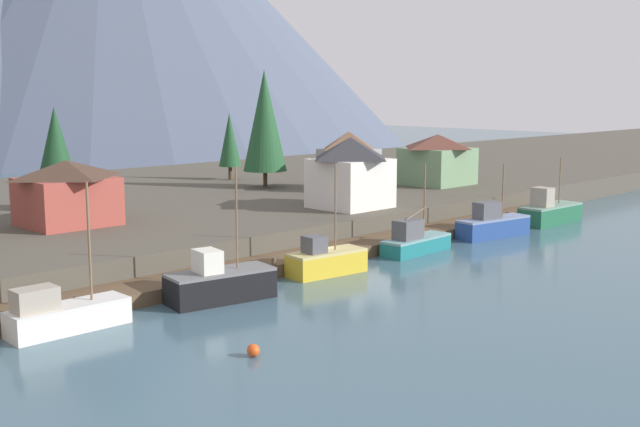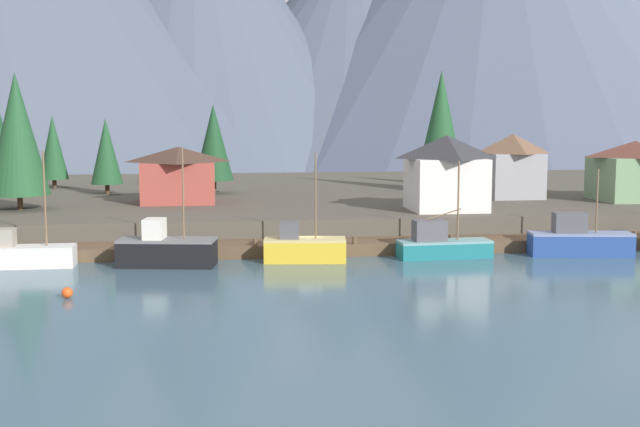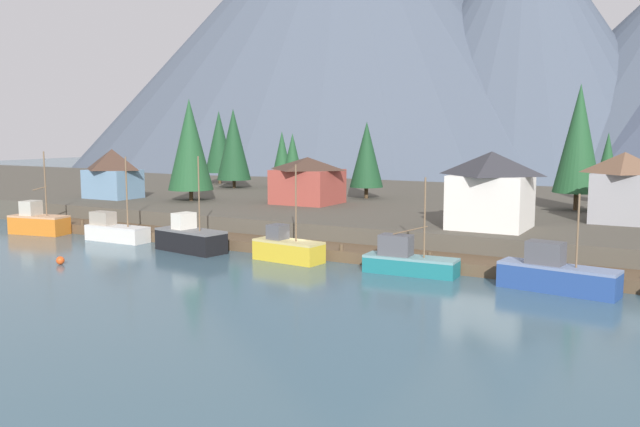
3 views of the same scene
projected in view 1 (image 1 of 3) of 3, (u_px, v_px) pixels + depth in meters
ground_plane at (171, 242)px, 76.25m from camera, size 400.00×400.00×1.00m
dock at (297, 260)px, 63.37m from camera, size 80.00×4.00×1.60m
shoreline_bank at (107, 211)px, 84.46m from camera, size 400.00×56.00×2.50m
fishing_boat_white at (64, 314)px, 46.13m from camera, size 7.13×2.23×8.72m
fishing_boat_black at (219, 283)px, 52.87m from camera, size 7.60×3.94×8.99m
fishing_boat_yellow at (326, 261)px, 60.48m from camera, size 6.54×3.06×8.46m
fishing_boat_teal at (414, 241)px, 68.30m from camera, size 7.53×2.58×7.73m
fishing_boat_blue at (492, 225)px, 75.86m from camera, size 8.42×3.39×7.02m
fishing_boat_green at (549, 212)px, 83.49m from camera, size 8.26×3.08×6.96m
house_red at (67, 192)px, 67.64m from camera, size 7.58×6.97×5.63m
house_grey at (349, 160)px, 91.73m from camera, size 5.86×5.56×6.80m
house_green at (437, 159)px, 96.93m from camera, size 7.92×7.22×6.16m
house_white at (350, 172)px, 77.78m from camera, size 6.97×6.67×6.97m
conifer_near_left at (56, 151)px, 76.10m from camera, size 4.37×4.37×9.99m
conifer_centre at (230, 140)px, 101.84m from camera, size 2.90×2.90×8.64m
conifer_far_left at (265, 121)px, 93.33m from camera, size 5.20×5.20×13.94m
channel_buoy at (253, 350)px, 41.91m from camera, size 0.70×0.70×0.70m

